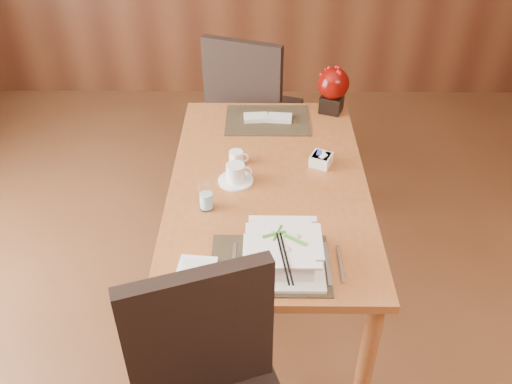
{
  "coord_description": "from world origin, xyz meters",
  "views": [
    {
      "loc": [
        -0.04,
        -1.41,
        2.2
      ],
      "look_at": [
        -0.06,
        0.35,
        0.87
      ],
      "focal_mm": 38.0,
      "sensor_mm": 36.0,
      "label": 1
    }
  ],
  "objects_px": {
    "water_glass": "(206,195)",
    "dining_table": "(268,197)",
    "bread_plate": "(196,270)",
    "coffee_cup": "(235,175)",
    "berry_decor": "(333,88)",
    "creamer_jug": "(236,157)",
    "soup_setting": "(283,253)",
    "sugar_caddy": "(321,160)",
    "far_chair": "(250,106)"
  },
  "relations": [
    {
      "from": "water_glass",
      "to": "bread_plate",
      "type": "xyz_separation_m",
      "value": [
        -0.01,
        -0.37,
        -0.07
      ]
    },
    {
      "from": "sugar_caddy",
      "to": "water_glass",
      "type": "bearing_deg",
      "value": -147.05
    },
    {
      "from": "coffee_cup",
      "to": "bread_plate",
      "type": "height_order",
      "value": "coffee_cup"
    },
    {
      "from": "dining_table",
      "to": "water_glass",
      "type": "distance_m",
      "value": 0.38
    },
    {
      "from": "dining_table",
      "to": "berry_decor",
      "type": "relative_size",
      "value": 5.95
    },
    {
      "from": "soup_setting",
      "to": "berry_decor",
      "type": "xyz_separation_m",
      "value": [
        0.31,
        1.21,
        0.08
      ]
    },
    {
      "from": "coffee_cup",
      "to": "creamer_jug",
      "type": "distance_m",
      "value": 0.15
    },
    {
      "from": "sugar_caddy",
      "to": "berry_decor",
      "type": "bearing_deg",
      "value": 79.04
    },
    {
      "from": "coffee_cup",
      "to": "sugar_caddy",
      "type": "bearing_deg",
      "value": 19.41
    },
    {
      "from": "water_glass",
      "to": "berry_decor",
      "type": "relative_size",
      "value": 0.56
    },
    {
      "from": "coffee_cup",
      "to": "water_glass",
      "type": "relative_size",
      "value": 1.14
    },
    {
      "from": "berry_decor",
      "to": "far_chair",
      "type": "height_order",
      "value": "far_chair"
    },
    {
      "from": "berry_decor",
      "to": "bread_plate",
      "type": "relative_size",
      "value": 1.76
    },
    {
      "from": "bread_plate",
      "to": "creamer_jug",
      "type": "bearing_deg",
      "value": 80.33
    },
    {
      "from": "dining_table",
      "to": "water_glass",
      "type": "bearing_deg",
      "value": -142.26
    },
    {
      "from": "dining_table",
      "to": "sugar_caddy",
      "type": "distance_m",
      "value": 0.31
    },
    {
      "from": "dining_table",
      "to": "sugar_caddy",
      "type": "xyz_separation_m",
      "value": [
        0.25,
        0.13,
        0.12
      ]
    },
    {
      "from": "bread_plate",
      "to": "far_chair",
      "type": "relative_size",
      "value": 0.13
    },
    {
      "from": "water_glass",
      "to": "far_chair",
      "type": "distance_m",
      "value": 1.23
    },
    {
      "from": "soup_setting",
      "to": "far_chair",
      "type": "bearing_deg",
      "value": 95.76
    },
    {
      "from": "sugar_caddy",
      "to": "bread_plate",
      "type": "bearing_deg",
      "value": -126.6
    },
    {
      "from": "bread_plate",
      "to": "coffee_cup",
      "type": "bearing_deg",
      "value": 77.52
    },
    {
      "from": "coffee_cup",
      "to": "bread_plate",
      "type": "relative_size",
      "value": 1.12
    },
    {
      "from": "berry_decor",
      "to": "far_chair",
      "type": "distance_m",
      "value": 0.63
    },
    {
      "from": "dining_table",
      "to": "berry_decor",
      "type": "height_order",
      "value": "berry_decor"
    },
    {
      "from": "dining_table",
      "to": "sugar_caddy",
      "type": "relative_size",
      "value": 16.27
    },
    {
      "from": "dining_table",
      "to": "soup_setting",
      "type": "height_order",
      "value": "soup_setting"
    },
    {
      "from": "water_glass",
      "to": "bread_plate",
      "type": "bearing_deg",
      "value": -91.45
    },
    {
      "from": "water_glass",
      "to": "creamer_jug",
      "type": "xyz_separation_m",
      "value": [
        0.11,
        0.35,
        -0.04
      ]
    },
    {
      "from": "creamer_jug",
      "to": "berry_decor",
      "type": "relative_size",
      "value": 0.35
    },
    {
      "from": "coffee_cup",
      "to": "creamer_jug",
      "type": "xyz_separation_m",
      "value": [
        -0.0,
        0.15,
        -0.01
      ]
    },
    {
      "from": "sugar_caddy",
      "to": "berry_decor",
      "type": "relative_size",
      "value": 0.37
    },
    {
      "from": "water_glass",
      "to": "dining_table",
      "type": "bearing_deg",
      "value": 37.74
    },
    {
      "from": "soup_setting",
      "to": "sugar_caddy",
      "type": "xyz_separation_m",
      "value": [
        0.2,
        0.67,
        -0.03
      ]
    },
    {
      "from": "soup_setting",
      "to": "far_chair",
      "type": "xyz_separation_m",
      "value": [
        -0.15,
        1.54,
        -0.21
      ]
    },
    {
      "from": "berry_decor",
      "to": "soup_setting",
      "type": "bearing_deg",
      "value": -104.21
    },
    {
      "from": "creamer_jug",
      "to": "bread_plate",
      "type": "height_order",
      "value": "creamer_jug"
    },
    {
      "from": "far_chair",
      "to": "creamer_jug",
      "type": "bearing_deg",
      "value": 106.04
    },
    {
      "from": "creamer_jug",
      "to": "bread_plate",
      "type": "distance_m",
      "value": 0.73
    },
    {
      "from": "dining_table",
      "to": "far_chair",
      "type": "xyz_separation_m",
      "value": [
        -0.1,
        0.99,
        -0.05
      ]
    },
    {
      "from": "soup_setting",
      "to": "creamer_jug",
      "type": "distance_m",
      "value": 0.72
    },
    {
      "from": "soup_setting",
      "to": "creamer_jug",
      "type": "xyz_separation_m",
      "value": [
        -0.2,
        0.69,
        -0.03
      ]
    },
    {
      "from": "berry_decor",
      "to": "bread_plate",
      "type": "xyz_separation_m",
      "value": [
        -0.63,
        -1.24,
        -0.14
      ]
    },
    {
      "from": "creamer_jug",
      "to": "water_glass",
      "type": "bearing_deg",
      "value": -102.33
    },
    {
      "from": "water_glass",
      "to": "soup_setting",
      "type": "bearing_deg",
      "value": -47.15
    },
    {
      "from": "dining_table",
      "to": "bread_plate",
      "type": "distance_m",
      "value": 0.65
    },
    {
      "from": "coffee_cup",
      "to": "berry_decor",
      "type": "height_order",
      "value": "berry_decor"
    },
    {
      "from": "dining_table",
      "to": "coffee_cup",
      "type": "relative_size",
      "value": 9.32
    },
    {
      "from": "soup_setting",
      "to": "coffee_cup",
      "type": "distance_m",
      "value": 0.57
    },
    {
      "from": "coffee_cup",
      "to": "bread_plate",
      "type": "distance_m",
      "value": 0.58
    }
  ]
}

